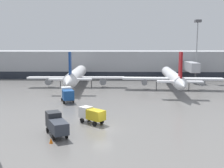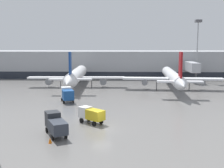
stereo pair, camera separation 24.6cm
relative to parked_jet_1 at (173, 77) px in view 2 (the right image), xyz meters
name	(u,v)px [view 2 (the right image)]	position (x,y,z in m)	size (l,w,h in m)	color
ground_plane	(102,129)	(-15.77, -32.90, -3.33)	(320.00, 320.00, 0.00)	slate
terminal_building	(113,64)	(-15.69, 29.04, 1.17)	(160.00, 26.79, 9.00)	#9EA0A5
parked_jet_1	(173,77)	(0.00, 0.00, 0.00)	(25.31, 33.74, 9.95)	silver
parked_jet_2	(76,76)	(-24.94, 3.63, -0.17)	(25.81, 33.59, 9.78)	white
service_truck_0	(55,124)	(-21.52, -35.83, -1.80)	(3.97, 5.52, 2.77)	#2D333D
service_truck_1	(67,94)	(-23.84, -15.39, -1.67)	(3.35, 4.82, 2.88)	#19478C
service_truck_2	(91,114)	(-17.50, -30.34, -1.92)	(4.23, 3.87, 2.32)	gold
traffic_cone_1	(50,140)	(-21.52, -38.79, -2.98)	(0.44, 0.44, 0.69)	orange
apron_light_mast_0	(198,33)	(10.17, 16.22, 11.38)	(1.80, 1.80, 18.69)	gray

